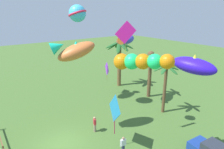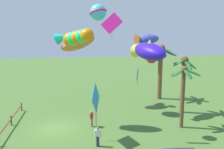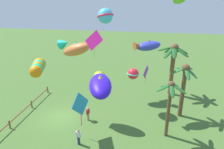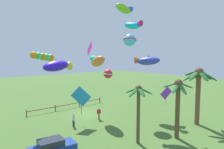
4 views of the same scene
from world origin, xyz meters
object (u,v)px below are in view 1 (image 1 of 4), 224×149
object	(u,v)px
palm_tree_0	(150,65)
kite_diamond_6	(126,33)
spectator_1	(123,145)
kite_diamond_3	(107,69)
kite_diamond_7	(115,109)
kite_ball_10	(77,13)
kite_fish_5	(126,39)
kite_fish_0	(74,50)
kite_tube_1	(140,62)
spectator_0	(95,124)
palm_tree_2	(119,52)
kite_fish_8	(191,65)
kite_ball_2	(153,61)
palm_tree_1	(166,77)

from	to	relation	value
palm_tree_0	kite_diamond_6	size ratio (longest dim) A/B	2.56
spectator_1	kite_diamond_3	size ratio (longest dim) A/B	0.63
kite_diamond_3	kite_diamond_7	bearing A→B (deg)	-31.20
kite_ball_10	kite_diamond_6	bearing A→B (deg)	3.95
kite_diamond_3	kite_fish_5	bearing A→B (deg)	-0.45
kite_fish_0	kite_fish_5	distance (m)	7.55
kite_tube_1	spectator_0	bearing A→B (deg)	170.67
spectator_0	kite_tube_1	distance (m)	10.41
palm_tree_2	kite_diamond_3	bearing A→B (deg)	-63.21
kite_tube_1	kite_fish_8	xyz separation A→B (m)	(0.26, 4.32, -0.83)
spectator_0	kite_ball_10	xyz separation A→B (m)	(-4.68, 1.09, 10.01)
kite_ball_2	kite_diamond_6	world-z (taller)	kite_diamond_6
kite_ball_2	kite_fish_5	world-z (taller)	kite_fish_5
kite_fish_0	kite_ball_10	world-z (taller)	kite_ball_10
kite_tube_1	kite_diamond_6	distance (m)	5.34
palm_tree_1	kite_fish_8	xyz separation A→B (m)	(5.91, -5.13, 3.42)
kite_tube_1	kite_diamond_3	bearing A→B (deg)	152.31
spectator_1	kite_ball_2	world-z (taller)	kite_ball_2
kite_fish_0	kite_diamond_6	xyz separation A→B (m)	(3.19, 2.91, 1.54)
kite_tube_1	kite_fish_8	distance (m)	4.41
palm_tree_2	kite_diamond_3	world-z (taller)	palm_tree_2
kite_tube_1	kite_diamond_6	xyz separation A→B (m)	(-4.49, 2.71, 0.95)
palm_tree_2	spectator_1	distance (m)	16.07
spectator_0	kite_tube_1	size ratio (longest dim) A/B	0.51
spectator_1	kite_diamond_7	world-z (taller)	kite_diamond_7
kite_tube_1	kite_fish_8	size ratio (longest dim) A/B	0.91
kite_diamond_6	kite_diamond_7	world-z (taller)	kite_diamond_6
spectator_0	kite_diamond_3	distance (m)	9.40
kite_diamond_6	kite_ball_10	size ratio (longest dim) A/B	0.92
spectator_0	spectator_1	bearing A→B (deg)	3.62
kite_fish_0	palm_tree_1	bearing A→B (deg)	78.13
kite_tube_1	kite_diamond_7	size ratio (longest dim) A/B	0.85
spectator_0	kite_diamond_3	size ratio (longest dim) A/B	0.63
palm_tree_1	kite_fish_5	distance (m)	5.98
kite_fish_5	kite_tube_1	bearing A→B (deg)	-36.36
kite_fish_0	kite_ball_2	distance (m)	7.09
kite_fish_0	kite_fish_5	world-z (taller)	kite_fish_0
palm_tree_1	palm_tree_2	bearing A→B (deg)	173.48
spectator_0	kite_diamond_6	world-z (taller)	kite_diamond_6
kite_fish_5	kite_fish_8	size ratio (longest dim) A/B	0.94
spectator_0	kite_diamond_7	size ratio (longest dim) A/B	0.44
spectator_1	kite_diamond_7	bearing A→B (deg)	-178.19
palm_tree_2	kite_diamond_7	size ratio (longest dim) A/B	1.98
kite_ball_10	kite_diamond_3	bearing A→B (deg)	112.06
kite_fish_8	palm_tree_2	bearing A→B (deg)	158.16
kite_fish_0	kite_tube_1	bearing A→B (deg)	1.49
kite_fish_0	kite_diamond_3	distance (m)	10.31
spectator_0	palm_tree_0	bearing A→B (deg)	105.34
palm_tree_0	spectator_0	distance (m)	11.10
palm_tree_1	kite_tube_1	bearing A→B (deg)	-59.13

